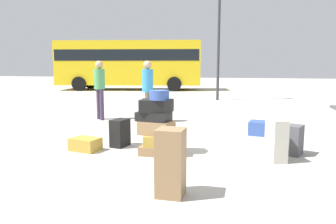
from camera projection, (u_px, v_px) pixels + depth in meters
ground_plane at (168, 153)px, 5.54m from camera, size 80.00×80.00×0.00m
suitcase_tower at (159, 127)px, 5.44m from camera, size 0.81×0.54×1.10m
suitcase_tan_foreground_near at (85, 144)px, 5.68m from camera, size 0.57×0.44×0.23m
suitcase_black_left_side at (120, 133)px, 5.95m from camera, size 0.32×0.40×0.52m
suitcase_cream_foreground_far at (276, 140)px, 5.01m from camera, size 0.34×0.42×0.67m
suitcase_brown_right_side at (171, 162)px, 3.64m from camera, size 0.31×0.32×0.79m
suitcase_navy_behind_tower at (264, 128)px, 6.95m from camera, size 0.70×0.55×0.30m
suitcase_charcoal_white_trunk at (294, 140)px, 5.38m from camera, size 0.35×0.40×0.51m
person_bearded_onlooker at (100, 85)px, 8.92m from camera, size 0.30×0.30×1.66m
person_tourist_with_camera at (148, 86)px, 8.50m from camera, size 0.30×0.32×1.66m
parked_bus at (129, 62)px, 20.88m from camera, size 9.57×4.16×3.15m
lamp_post at (219, 14)px, 13.92m from camera, size 0.36×0.36×5.78m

